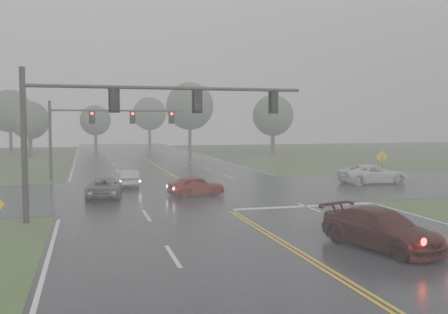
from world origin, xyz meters
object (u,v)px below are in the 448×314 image
object	(u,v)px
sedan_silver	(129,187)
signal_gantry_far	(94,125)
car_grey	(104,197)
pickup_white	(373,184)
sedan_red	(196,196)
signal_gantry_near	(119,114)
sedan_maroon	(381,249)

from	to	relation	value
sedan_silver	signal_gantry_far	size ratio (longest dim) A/B	0.34
car_grey	pickup_white	bearing A→B (deg)	-169.96
signal_gantry_far	sedan_red	bearing A→B (deg)	-61.07
signal_gantry_near	pickup_white	bearing A→B (deg)	24.15
sedan_red	signal_gantry_near	distance (m)	9.84
sedan_red	pickup_white	world-z (taller)	pickup_white
signal_gantry_far	sedan_silver	bearing A→B (deg)	-67.47
sedan_silver	pickup_white	xyz separation A→B (m)	(18.33, -3.13, 0.00)
sedan_maroon	pickup_white	distance (m)	20.57
sedan_maroon	signal_gantry_far	distance (m)	28.68
sedan_red	sedan_silver	distance (m)	6.71
sedan_silver	signal_gantry_near	xyz separation A→B (m)	(-1.45, -11.99, 5.18)
sedan_red	sedan_silver	world-z (taller)	sedan_red
sedan_silver	signal_gantry_far	distance (m)	7.73
signal_gantry_near	sedan_maroon	bearing A→B (deg)	-43.75
car_grey	pickup_white	world-z (taller)	pickup_white
pickup_white	signal_gantry_near	distance (m)	22.28
sedan_silver	car_grey	xyz separation A→B (m)	(-1.95, -4.69, 0.00)
sedan_red	signal_gantry_far	size ratio (longest dim) A/B	0.33
sedan_maroon	signal_gantry_near	size ratio (longest dim) A/B	0.36
sedan_silver	signal_gantry_near	size ratio (longest dim) A/B	0.27
car_grey	signal_gantry_far	world-z (taller)	signal_gantry_far
sedan_maroon	signal_gantry_far	size ratio (longest dim) A/B	0.45
sedan_silver	pickup_white	distance (m)	18.59
sedan_red	sedan_maroon	bearing A→B (deg)	-173.98
sedan_red	sedan_silver	size ratio (longest dim) A/B	0.99
signal_gantry_far	pickup_white	bearing A→B (deg)	-23.21
sedan_maroon	signal_gantry_near	xyz separation A→B (m)	(-9.11, 8.72, 5.18)
car_grey	signal_gantry_far	bearing A→B (deg)	-81.94
sedan_silver	signal_gantry_near	world-z (taller)	signal_gantry_near
pickup_white	signal_gantry_far	xyz separation A→B (m)	(-20.72, 8.89, 4.56)
car_grey	sedan_red	bearing A→B (deg)	177.57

